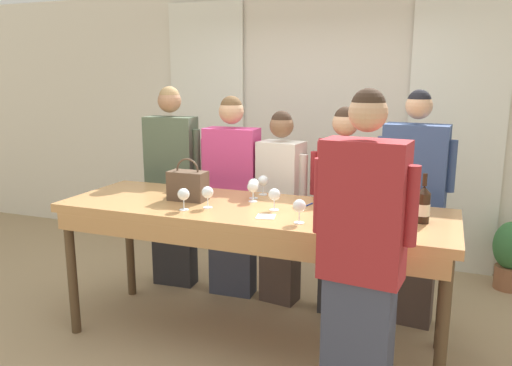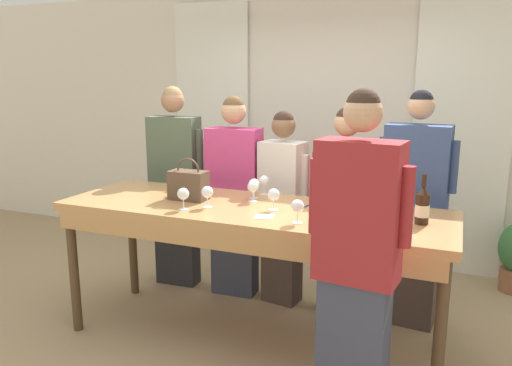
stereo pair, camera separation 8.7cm
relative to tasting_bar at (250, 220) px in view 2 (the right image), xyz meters
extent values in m
plane|color=tan|center=(0.00, 0.02, -0.92)|extent=(18.00, 18.00, 0.00)
cube|color=silver|center=(0.00, 2.05, 0.48)|extent=(12.00, 0.06, 2.80)
cube|color=white|center=(-1.31, 1.99, 0.42)|extent=(0.88, 0.03, 2.69)
cube|color=white|center=(1.31, 1.99, 0.42)|extent=(0.88, 0.03, 2.69)
cube|color=#B27F4C|center=(0.00, 0.02, 0.06)|extent=(2.73, 0.88, 0.06)
cube|color=#B27F4C|center=(0.00, -0.40, -0.03)|extent=(2.62, 0.03, 0.12)
cylinder|color=#4C3823|center=(-1.29, -0.34, -0.45)|extent=(0.07, 0.07, 0.95)
cylinder|color=#4C3823|center=(1.29, -0.34, -0.45)|extent=(0.07, 0.07, 0.95)
cylinder|color=#4C3823|center=(-1.29, 0.39, -0.45)|extent=(0.07, 0.07, 0.95)
cylinder|color=#4C3823|center=(1.29, 0.39, -0.45)|extent=(0.07, 0.07, 0.95)
cylinder|color=black|center=(1.13, 0.04, 0.18)|extent=(0.08, 0.08, 0.19)
cone|color=black|center=(1.13, 0.04, 0.30)|extent=(0.08, 0.08, 0.05)
cylinder|color=black|center=(1.13, 0.04, 0.36)|extent=(0.03, 0.03, 0.08)
cylinder|color=beige|center=(1.13, 0.04, 0.17)|extent=(0.08, 0.08, 0.07)
cube|color=brown|center=(-0.50, 0.03, 0.20)|extent=(0.28, 0.15, 0.21)
torus|color=brown|center=(-0.50, 0.03, 0.31)|extent=(0.18, 0.01, 0.18)
cylinder|color=white|center=(-0.27, -0.11, 0.09)|extent=(0.07, 0.07, 0.00)
cylinder|color=white|center=(-0.27, -0.11, 0.13)|extent=(0.01, 0.01, 0.07)
sphere|color=white|center=(-0.27, -0.11, 0.20)|extent=(0.08, 0.08, 0.08)
sphere|color=beige|center=(-0.27, -0.11, 0.19)|extent=(0.05, 0.05, 0.05)
cylinder|color=white|center=(-0.04, 0.16, 0.09)|extent=(0.07, 0.07, 0.00)
cylinder|color=white|center=(-0.04, 0.16, 0.13)|extent=(0.01, 0.01, 0.07)
sphere|color=white|center=(-0.04, 0.16, 0.20)|extent=(0.08, 0.08, 0.08)
sphere|color=beige|center=(-0.04, 0.16, 0.19)|extent=(0.05, 0.05, 0.05)
cylinder|color=white|center=(-0.05, 0.39, 0.09)|extent=(0.07, 0.07, 0.00)
cylinder|color=white|center=(-0.05, 0.39, 0.13)|extent=(0.01, 0.01, 0.07)
sphere|color=white|center=(-0.05, 0.39, 0.20)|extent=(0.08, 0.08, 0.08)
cylinder|color=white|center=(-0.40, -0.22, 0.09)|extent=(0.07, 0.07, 0.00)
cylinder|color=white|center=(-0.40, -0.22, 0.13)|extent=(0.01, 0.01, 0.07)
sphere|color=white|center=(-0.40, -0.22, 0.20)|extent=(0.08, 0.08, 0.08)
cylinder|color=white|center=(0.18, -0.01, 0.09)|extent=(0.07, 0.07, 0.00)
cylinder|color=white|center=(0.18, -0.01, 0.13)|extent=(0.01, 0.01, 0.07)
sphere|color=white|center=(0.18, -0.01, 0.20)|extent=(0.08, 0.08, 0.08)
cylinder|color=white|center=(0.60, -0.22, 0.09)|extent=(0.07, 0.07, 0.00)
cylinder|color=white|center=(0.60, -0.22, 0.13)|extent=(0.01, 0.01, 0.07)
sphere|color=white|center=(0.60, -0.22, 0.20)|extent=(0.08, 0.08, 0.08)
sphere|color=beige|center=(0.60, -0.22, 0.19)|extent=(0.05, 0.05, 0.05)
cylinder|color=white|center=(-0.07, 0.25, 0.09)|extent=(0.07, 0.07, 0.00)
cylinder|color=white|center=(-0.07, 0.25, 0.13)|extent=(0.01, 0.01, 0.07)
sphere|color=white|center=(-0.07, 0.25, 0.20)|extent=(0.08, 0.08, 0.08)
cylinder|color=white|center=(0.61, 0.25, 0.09)|extent=(0.07, 0.07, 0.00)
cylinder|color=white|center=(0.61, 0.25, 0.13)|extent=(0.01, 0.01, 0.07)
sphere|color=white|center=(0.61, 0.25, 0.20)|extent=(0.08, 0.08, 0.08)
cylinder|color=white|center=(0.42, -0.24, 0.09)|extent=(0.07, 0.07, 0.00)
cylinder|color=white|center=(0.42, -0.24, 0.13)|extent=(0.01, 0.01, 0.07)
sphere|color=white|center=(0.42, -0.24, 0.20)|extent=(0.08, 0.08, 0.08)
cube|color=white|center=(0.18, -0.18, 0.09)|extent=(0.14, 0.14, 0.00)
cylinder|color=#193399|center=(0.36, 0.18, 0.09)|extent=(0.04, 0.14, 0.01)
cube|color=#28282D|center=(-1.05, 0.74, -0.49)|extent=(0.39, 0.20, 0.87)
cube|color=#4C5B47|center=(-1.05, 0.74, 0.29)|extent=(0.46, 0.23, 0.69)
sphere|color=#9E7051|center=(-1.05, 0.74, 0.77)|extent=(0.20, 0.20, 0.20)
sphere|color=#93754C|center=(-1.05, 0.74, 0.80)|extent=(0.18, 0.18, 0.18)
cylinder|color=#4C5B47|center=(-0.80, 0.75, 0.34)|extent=(0.07, 0.07, 0.38)
cylinder|color=#4C5B47|center=(-1.29, 0.72, 0.34)|extent=(0.07, 0.07, 0.38)
cube|color=#383D51|center=(-0.46, 0.74, -0.51)|extent=(0.39, 0.21, 0.82)
cube|color=#C63D7A|center=(-0.46, 0.74, 0.22)|extent=(0.46, 0.25, 0.65)
sphere|color=tan|center=(-0.46, 0.74, 0.69)|extent=(0.21, 0.21, 0.21)
sphere|color=brown|center=(-0.46, 0.74, 0.73)|extent=(0.19, 0.19, 0.19)
cylinder|color=#C63D7A|center=(-0.21, 0.75, 0.27)|extent=(0.07, 0.07, 0.36)
cylinder|color=#C63D7A|center=(-0.71, 0.73, 0.27)|extent=(0.07, 0.07, 0.36)
cube|color=#473833|center=(-0.02, 0.74, -0.54)|extent=(0.33, 0.25, 0.77)
cube|color=silver|center=(-0.02, 0.74, 0.15)|extent=(0.38, 0.29, 0.61)
sphere|color=brown|center=(-0.02, 0.74, 0.59)|extent=(0.20, 0.20, 0.20)
sphere|color=#332319|center=(-0.02, 0.74, 0.62)|extent=(0.17, 0.17, 0.17)
cylinder|color=silver|center=(0.18, 0.71, 0.20)|extent=(0.08, 0.08, 0.34)
cylinder|color=silver|center=(-0.21, 0.77, 0.20)|extent=(0.08, 0.08, 0.34)
cube|color=#28282D|center=(0.50, 0.74, -0.53)|extent=(0.38, 0.26, 0.79)
cube|color=maroon|center=(0.50, 0.74, 0.18)|extent=(0.45, 0.30, 0.62)
sphere|color=tan|center=(0.50, 0.74, 0.62)|extent=(0.20, 0.20, 0.20)
sphere|color=#332319|center=(0.50, 0.74, 0.66)|extent=(0.18, 0.18, 0.18)
cylinder|color=maroon|center=(0.72, 0.78, 0.22)|extent=(0.08, 0.08, 0.34)
cylinder|color=maroon|center=(0.28, 0.69, 0.22)|extent=(0.08, 0.08, 0.34)
cube|color=#473833|center=(1.03, 0.74, -0.49)|extent=(0.41, 0.23, 0.87)
cube|color=#334775|center=(1.03, 0.74, 0.29)|extent=(0.48, 0.27, 0.69)
sphere|color=tan|center=(1.03, 0.74, 0.77)|extent=(0.19, 0.19, 0.19)
sphere|color=black|center=(1.03, 0.74, 0.80)|extent=(0.17, 0.17, 0.17)
cylinder|color=#334775|center=(1.28, 0.71, 0.34)|extent=(0.08, 0.08, 0.38)
cylinder|color=#334775|center=(0.78, 0.76, 0.34)|extent=(0.08, 0.08, 0.38)
cube|color=#383D51|center=(0.87, -0.68, -0.48)|extent=(0.37, 0.22, 0.89)
cube|color=maroon|center=(0.87, -0.68, 0.32)|extent=(0.43, 0.26, 0.71)
sphere|color=tan|center=(0.87, -0.68, 0.81)|extent=(0.19, 0.19, 0.19)
sphere|color=#332319|center=(0.87, -0.68, 0.84)|extent=(0.16, 0.16, 0.16)
cylinder|color=maroon|center=(0.65, -0.66, 0.38)|extent=(0.08, 0.08, 0.39)
cylinder|color=maroon|center=(1.10, -0.71, 0.38)|extent=(0.08, 0.08, 0.39)
camera|label=1|loc=(1.22, -3.09, 0.98)|focal=35.00mm
camera|label=2|loc=(1.30, -3.06, 0.98)|focal=35.00mm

